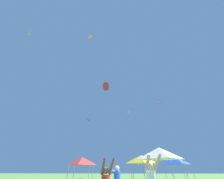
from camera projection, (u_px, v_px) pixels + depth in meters
name	position (u px, v px, depth m)	size (l,w,h in m)	color
canopy_tent_blue	(176.00, 161.00, 16.94)	(2.78, 2.78, 2.98)	#9E9EA3
canopy_tent_white	(160.00, 153.00, 11.90)	(3.09, 3.09, 3.31)	#9E9EA3
canopy_tent_red	(82.00, 161.00, 15.74)	(2.65, 2.65, 2.83)	#9E9EA3
canopy_tent_yellow	(141.00, 159.00, 16.55)	(2.92, 2.92, 3.13)	#9E9EA3
kite_pink_diamond	(90.00, 37.00, 21.88)	(0.77, 0.61, 1.50)	pink
kite_blue_diamond	(89.00, 120.00, 29.91)	(1.24, 1.00, 0.65)	blue
kite_cyan_delta	(31.00, 32.00, 20.20)	(0.95, 0.94, 1.38)	#2DB7CC
kite_cyan_diamond	(128.00, 113.00, 36.28)	(1.04, 1.37, 2.45)	#2DB7CC
kite_purple_diamond	(159.00, 103.00, 27.80)	(1.23, 1.62, 0.71)	purple
kite_red_delta	(106.00, 86.00, 21.88)	(1.67, 1.70, 1.47)	red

